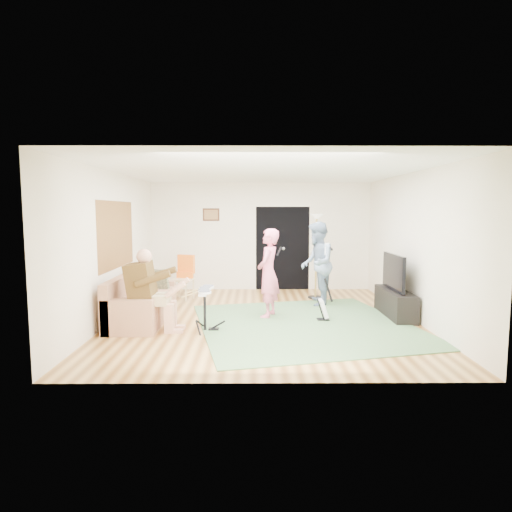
{
  "coord_description": "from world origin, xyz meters",
  "views": [
    {
      "loc": [
        -0.19,
        -7.78,
        1.99
      ],
      "look_at": [
        -0.14,
        0.3,
        1.14
      ],
      "focal_mm": 30.0,
      "sensor_mm": 36.0,
      "label": 1
    }
  ],
  "objects": [
    {
      "name": "guitar_held",
      "position": [
        1.36,
        1.18,
        1.2
      ],
      "size": [
        0.18,
        0.61,
        0.26
      ],
      "primitive_type": null,
      "rotation": [
        0.0,
        0.0,
        -0.1
      ],
      "color": "white",
      "rests_on": "guitarist"
    },
    {
      "name": "television",
      "position": [
        2.45,
        0.16,
        0.85
      ],
      "size": [
        0.06,
        1.12,
        0.67
      ],
      "primitive_type": "cube",
      "color": "black",
      "rests_on": "tv_cabinet"
    },
    {
      "name": "dining_chair",
      "position": [
        -1.79,
        1.76,
        0.36
      ],
      "size": [
        0.54,
        0.56,
        1.0
      ],
      "rotation": [
        0.0,
        0.0,
        -0.33
      ],
      "color": "#CDB885",
      "rests_on": "floor"
    },
    {
      "name": "singer",
      "position": [
        0.09,
        0.14,
        0.83
      ],
      "size": [
        0.56,
        0.7,
        1.66
      ],
      "primitive_type": "imported",
      "rotation": [
        0.0,
        0.0,
        -1.88
      ],
      "color": "#EF6889",
      "rests_on": "floor"
    },
    {
      "name": "torchiere_lamp",
      "position": [
        1.24,
        1.89,
        1.32
      ],
      "size": [
        0.34,
        0.34,
        1.92
      ],
      "color": "black",
      "rests_on": "floor"
    },
    {
      "name": "picture_frame",
      "position": [
        -1.25,
        2.99,
        1.9
      ],
      "size": [
        0.42,
        0.03,
        0.32
      ],
      "primitive_type": "cube",
      "color": "#3F2314",
      "rests_on": "walls"
    },
    {
      "name": "guitarist",
      "position": [
        1.16,
        1.18,
        0.88
      ],
      "size": [
        0.78,
        0.94,
        1.77
      ],
      "primitive_type": "imported",
      "rotation": [
        0.0,
        0.0,
        -1.7
      ],
      "color": "#7289A7",
      "rests_on": "floor"
    },
    {
      "name": "microphone",
      "position": [
        0.29,
        0.14,
        1.24
      ],
      "size": [
        0.06,
        0.06,
        0.24
      ],
      "primitive_type": null,
      "color": "black",
      "rests_on": "singer"
    },
    {
      "name": "doorway",
      "position": [
        0.55,
        2.99,
        1.05
      ],
      "size": [
        2.1,
        0.0,
        2.1
      ],
      "primitive_type": "plane",
      "rotation": [
        1.57,
        0.0,
        0.0
      ],
      "color": "black",
      "rests_on": "walls"
    },
    {
      "name": "window_blinds",
      "position": [
        -2.74,
        0.2,
        1.55
      ],
      "size": [
        0.0,
        2.05,
        2.05
      ],
      "primitive_type": "plane",
      "rotation": [
        1.57,
        0.0,
        1.57
      ],
      "color": "brown",
      "rests_on": "walls"
    },
    {
      "name": "walls",
      "position": [
        0.0,
        0.0,
        1.35
      ],
      "size": [
        5.5,
        6.0,
        2.7
      ],
      "primitive_type": null,
      "color": "#F0E4D0",
      "rests_on": "floor"
    },
    {
      "name": "guitar_spare",
      "position": [
        1.09,
        -0.15,
        0.22
      ],
      "size": [
        0.28,
        0.25,
        0.78
      ],
      "color": "black",
      "rests_on": "floor"
    },
    {
      "name": "area_rug",
      "position": [
        0.72,
        -0.44,
        0.01
      ],
      "size": [
        4.3,
        4.41,
        0.02
      ],
      "primitive_type": "cube",
      "rotation": [
        0.0,
        0.0,
        0.21
      ],
      "color": "#486F44",
      "rests_on": "floor"
    },
    {
      "name": "ceiling",
      "position": [
        0.0,
        0.0,
        2.7
      ],
      "size": [
        6.0,
        6.0,
        0.0
      ],
      "primitive_type": "plane",
      "rotation": [
        3.14,
        0.0,
        0.0
      ],
      "color": "white",
      "rests_on": "walls"
    },
    {
      "name": "floor",
      "position": [
        0.0,
        0.0,
        0.0
      ],
      "size": [
        6.0,
        6.0,
        0.0
      ],
      "primitive_type": "plane",
      "color": "brown",
      "rests_on": "ground"
    },
    {
      "name": "drummer",
      "position": [
        -1.87,
        -0.8,
        0.54
      ],
      "size": [
        0.89,
        0.5,
        1.37
      ],
      "color": "#513916",
      "rests_on": "sofa"
    },
    {
      "name": "drum_kit",
      "position": [
        -1.0,
        -0.8,
        0.32
      ],
      "size": [
        0.4,
        0.71,
        0.73
      ],
      "color": "black",
      "rests_on": "floor"
    },
    {
      "name": "tv_cabinet",
      "position": [
        2.5,
        0.16,
        0.25
      ],
      "size": [
        0.4,
        1.4,
        0.5
      ],
      "primitive_type": "cube",
      "color": "black",
      "rests_on": "floor"
    },
    {
      "name": "sofa",
      "position": [
        -2.29,
        -0.15,
        0.28
      ],
      "size": [
        0.85,
        2.06,
        0.83
      ],
      "color": "#A77353",
      "rests_on": "floor"
    }
  ]
}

